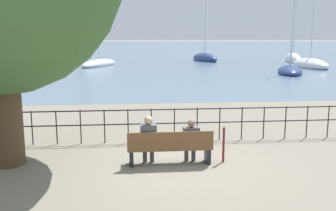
# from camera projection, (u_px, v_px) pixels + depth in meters

# --- Properties ---
(ground_plane) EXTENTS (1000.00, 1000.00, 0.00)m
(ground_plane) POSITION_uv_depth(u_px,v_px,m) (170.00, 164.00, 9.70)
(ground_plane) COLOR gray
(harbor_water) EXTENTS (600.00, 300.00, 0.01)m
(harbor_water) POSITION_uv_depth(u_px,v_px,m) (133.00, 45.00, 165.46)
(harbor_water) COLOR slate
(harbor_water) RESTS_ON ground_plane
(park_bench) EXTENTS (2.18, 0.45, 0.90)m
(park_bench) POSITION_uv_depth(u_px,v_px,m) (170.00, 148.00, 9.56)
(park_bench) COLOR brown
(park_bench) RESTS_ON ground_plane
(seated_person_left) EXTENTS (0.41, 0.35, 1.28)m
(seated_person_left) POSITION_uv_depth(u_px,v_px,m) (149.00, 138.00, 9.53)
(seated_person_left) COLOR #4C4C51
(seated_person_left) RESTS_ON ground_plane
(seated_person_right) EXTENTS (0.42, 0.35, 1.18)m
(seated_person_right) POSITION_uv_depth(u_px,v_px,m) (191.00, 139.00, 9.65)
(seated_person_right) COLOR #4C4C51
(seated_person_right) RESTS_ON ground_plane
(promenade_railing) EXTENTS (15.24, 0.04, 1.05)m
(promenade_railing) POSITION_uv_depth(u_px,v_px,m) (163.00, 120.00, 11.67)
(promenade_railing) COLOR black
(promenade_railing) RESTS_ON ground_plane
(closed_umbrella) EXTENTS (0.09, 0.09, 0.98)m
(closed_umbrella) POSITION_uv_depth(u_px,v_px,m) (224.00, 142.00, 9.73)
(closed_umbrella) COLOR maroon
(closed_umbrella) RESTS_ON ground_plane
(sailboat_0) EXTENTS (4.03, 6.42, 10.28)m
(sailboat_0) POSITION_uv_depth(u_px,v_px,m) (290.00, 70.00, 34.03)
(sailboat_0) COLOR navy
(sailboat_0) RESTS_ON ground_plane
(sailboat_1) EXTENTS (2.64, 6.98, 10.05)m
(sailboat_1) POSITION_uv_depth(u_px,v_px,m) (310.00, 65.00, 40.68)
(sailboat_1) COLOR silver
(sailboat_1) RESTS_ON ground_plane
(sailboat_2) EXTENTS (3.44, 7.88, 10.58)m
(sailboat_2) POSITION_uv_depth(u_px,v_px,m) (293.00, 59.00, 49.79)
(sailboat_2) COLOR white
(sailboat_2) RESTS_ON ground_plane
(sailboat_3) EXTENTS (3.46, 7.07, 9.43)m
(sailboat_3) POSITION_uv_depth(u_px,v_px,m) (205.00, 59.00, 52.14)
(sailboat_3) COLOR navy
(sailboat_3) RESTS_ON ground_plane
(sailboat_4) EXTENTS (4.64, 8.09, 9.90)m
(sailboat_4) POSITION_uv_depth(u_px,v_px,m) (99.00, 64.00, 43.24)
(sailboat_4) COLOR silver
(sailboat_4) RESTS_ON ground_plane
(harbor_lighthouse) EXTENTS (4.28, 4.28, 25.96)m
(harbor_lighthouse) POSITION_uv_depth(u_px,v_px,m) (83.00, 4.00, 98.64)
(harbor_lighthouse) COLOR silver
(harbor_lighthouse) RESTS_ON ground_plane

